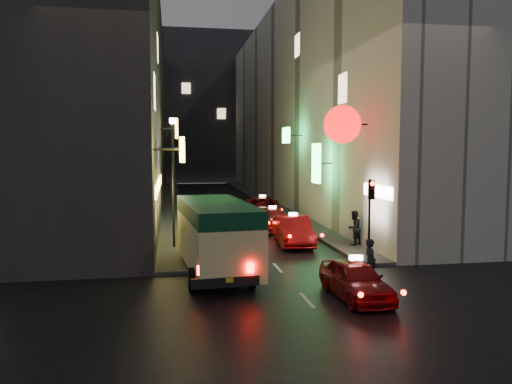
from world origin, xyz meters
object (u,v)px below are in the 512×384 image
minibus (216,229)px  traffic_light (371,202)px  lamp_post (173,174)px  taxi_near (356,276)px  pedestrian_crossing (370,260)px

minibus → traffic_light: (6.60, 0.64, 0.88)m
traffic_light → lamp_post: lamp_post is taller
traffic_light → taxi_near: bearing=-117.7°
pedestrian_crossing → lamp_post: size_ratio=0.31×
minibus → taxi_near: bearing=-42.1°
taxi_near → pedestrian_crossing: bearing=50.6°
pedestrian_crossing → traffic_light: size_ratio=0.56×
taxi_near → lamp_post: size_ratio=0.76×
traffic_light → lamp_post: 9.42m
pedestrian_crossing → traffic_light: (1.33, 3.23, 1.71)m
taxi_near → minibus: bearing=137.9°
lamp_post → minibus: bearing=-72.8°
pedestrian_crossing → traffic_light: traffic_light is taller
traffic_light → lamp_post: bearing=151.1°
traffic_light → minibus: bearing=-174.5°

